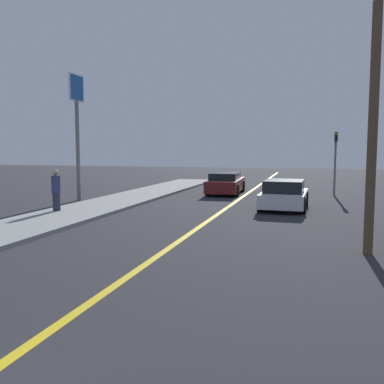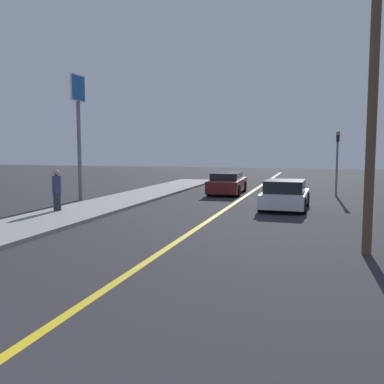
{
  "view_description": "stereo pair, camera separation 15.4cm",
  "coord_description": "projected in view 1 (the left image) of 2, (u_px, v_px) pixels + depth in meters",
  "views": [
    {
      "loc": [
        3.66,
        -1.83,
        2.68
      ],
      "look_at": [
        -0.66,
        13.69,
        1.06
      ],
      "focal_mm": 40.0,
      "sensor_mm": 36.0,
      "label": 1
    },
    {
      "loc": [
        3.81,
        -1.79,
        2.68
      ],
      "look_at": [
        -0.66,
        13.69,
        1.06
      ],
      "focal_mm": 40.0,
      "sensor_mm": 36.0,
      "label": 2
    }
  ],
  "objects": [
    {
      "name": "traffic_light",
      "position": [
        335.0,
        156.0,
        24.42
      ],
      "size": [
        0.18,
        0.4,
        3.65
      ],
      "color": "slate",
      "rests_on": "ground_plane"
    },
    {
      "name": "pedestrian_mid_group",
      "position": [
        56.0,
        190.0,
        17.67
      ],
      "size": [
        0.37,
        0.37,
        1.7
      ],
      "color": "#282D3D",
      "rests_on": "sidewalk_left"
    },
    {
      "name": "roadside_sign",
      "position": [
        77.0,
        112.0,
        22.01
      ],
      "size": [
        0.2,
        1.32,
        6.49
      ],
      "color": "slate",
      "rests_on": "ground_plane"
    },
    {
      "name": "car_near_right_lane",
      "position": [
        284.0,
        195.0,
        19.1
      ],
      "size": [
        2.1,
        3.89,
        1.31
      ],
      "rotation": [
        0.0,
        0.0,
        -0.03
      ],
      "color": "silver",
      "rests_on": "ground_plane"
    },
    {
      "name": "utility_pole",
      "position": [
        373.0,
        131.0,
        10.66
      ],
      "size": [
        0.24,
        0.24,
        6.27
      ],
      "color": "brown",
      "rests_on": "ground_plane"
    },
    {
      "name": "sidewalk_left",
      "position": [
        107.0,
        204.0,
        20.33
      ],
      "size": [
        3.02,
        33.02,
        0.13
      ],
      "color": "gray",
      "rests_on": "ground_plane"
    },
    {
      "name": "road_center_line",
      "position": [
        230.0,
        206.0,
        20.26
      ],
      "size": [
        0.2,
        60.0,
        0.01
      ],
      "color": "gold",
      "rests_on": "ground_plane"
    },
    {
      "name": "car_ahead_center",
      "position": [
        226.0,
        183.0,
        25.79
      ],
      "size": [
        2.07,
        4.84,
        1.28
      ],
      "rotation": [
        0.0,
        0.0,
        0.04
      ],
      "color": "maroon",
      "rests_on": "ground_plane"
    }
  ]
}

